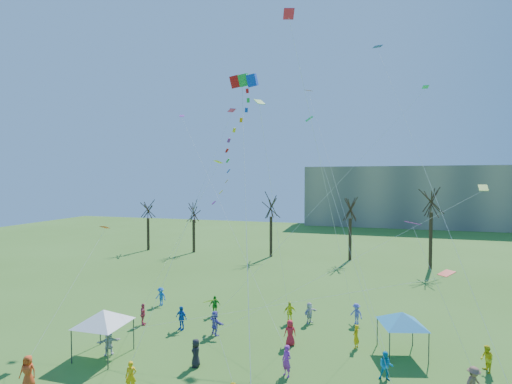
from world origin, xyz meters
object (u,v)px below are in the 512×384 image
(big_box_kite, at_px, (236,148))
(canopy_tent_blue, at_px, (402,318))
(canopy_tent_white, at_px, (103,317))
(distant_building, at_px, (428,197))

(big_box_kite, distance_m, canopy_tent_blue, 15.83)
(canopy_tent_white, bearing_deg, big_box_kite, 6.36)
(distant_building, bearing_deg, canopy_tent_blue, -101.13)
(big_box_kite, bearing_deg, canopy_tent_blue, 24.89)
(big_box_kite, xyz_separation_m, canopy_tent_blue, (10.12, 4.69, -11.24))
(distant_building, bearing_deg, canopy_tent_white, -113.16)
(distant_building, distance_m, canopy_tent_white, 84.89)
(big_box_kite, height_order, canopy_tent_white, big_box_kite)
(big_box_kite, height_order, canopy_tent_blue, big_box_kite)
(distant_building, xyz_separation_m, canopy_tent_blue, (-14.21, -72.23, -5.07))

